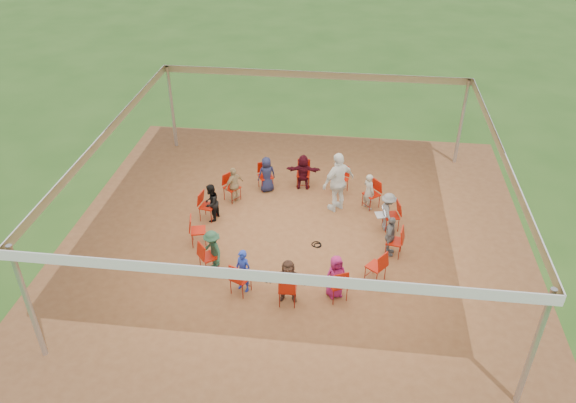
# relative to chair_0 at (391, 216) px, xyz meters

# --- Properties ---
(ground) EXTENTS (80.00, 80.00, 0.00)m
(ground) POSITION_rel_chair_0_xyz_m (-2.65, -0.69, -0.45)
(ground) COLOR #2E581B
(ground) RESTS_ON ground
(dirt_patch) EXTENTS (13.00, 13.00, 0.00)m
(dirt_patch) POSITION_rel_chair_0_xyz_m (-2.65, -0.69, -0.44)
(dirt_patch) COLOR brown
(dirt_patch) RESTS_ON ground
(tent) EXTENTS (10.33, 10.33, 3.00)m
(tent) POSITION_rel_chair_0_xyz_m (-2.65, -0.69, 1.92)
(tent) COLOR #B2B2B7
(tent) RESTS_ON ground
(chair_0) EXTENTS (0.53, 0.52, 0.90)m
(chair_0) POSITION_rel_chair_0_xyz_m (0.00, 0.00, 0.00)
(chair_0) COLOR #AE1505
(chair_0) RESTS_ON ground
(chair_1) EXTENTS (0.61, 0.60, 0.90)m
(chair_1) POSITION_rel_chair_0_xyz_m (-0.56, 1.08, 0.00)
(chair_1) COLOR #AE1505
(chair_1) RESTS_ON ground
(chair_2) EXTENTS (0.56, 0.57, 0.90)m
(chair_2) POSITION_rel_chair_0_xyz_m (-1.54, 1.81, 0.00)
(chair_2) COLOR #AE1505
(chair_2) RESTS_ON ground
(chair_3) EXTENTS (0.43, 0.45, 0.90)m
(chair_3) POSITION_rel_chair_0_xyz_m (-2.73, 2.04, 0.00)
(chair_3) COLOR #AE1505
(chair_3) RESTS_ON ground
(chair_4) EXTENTS (0.58, 0.58, 0.90)m
(chair_4) POSITION_rel_chair_0_xyz_m (-3.91, 1.73, 0.00)
(chair_4) COLOR #AE1505
(chair_4) RESTS_ON ground
(chair_5) EXTENTS (0.60, 0.60, 0.90)m
(chair_5) POSITION_rel_chair_0_xyz_m (-4.84, 0.95, 0.00)
(chair_5) COLOR #AE1505
(chair_5) RESTS_ON ground
(chair_6) EXTENTS (0.51, 0.50, 0.90)m
(chair_6) POSITION_rel_chair_0_xyz_m (-5.33, -0.17, 0.00)
(chair_6) COLOR #AE1505
(chair_6) RESTS_ON ground
(chair_7) EXTENTS (0.53, 0.52, 0.90)m
(chair_7) POSITION_rel_chair_0_xyz_m (-5.29, -1.38, 0.00)
(chair_7) COLOR #AE1505
(chair_7) RESTS_ON ground
(chair_8) EXTENTS (0.61, 0.60, 0.90)m
(chair_8) POSITION_rel_chair_0_xyz_m (-4.73, -2.46, 0.00)
(chair_8) COLOR #AE1505
(chair_8) RESTS_ON ground
(chair_9) EXTENTS (0.56, 0.57, 0.90)m
(chair_9) POSITION_rel_chair_0_xyz_m (-3.76, -3.19, 0.00)
(chair_9) COLOR #AE1505
(chair_9) RESTS_ON ground
(chair_10) EXTENTS (0.43, 0.45, 0.90)m
(chair_10) POSITION_rel_chair_0_xyz_m (-2.56, -3.43, 0.00)
(chair_10) COLOR #AE1505
(chair_10) RESTS_ON ground
(chair_11) EXTENTS (0.58, 0.58, 0.90)m
(chair_11) POSITION_rel_chair_0_xyz_m (-1.38, -3.12, 0.00)
(chair_11) COLOR #AE1505
(chair_11) RESTS_ON ground
(chair_12) EXTENTS (0.60, 0.60, 0.90)m
(chair_12) POSITION_rel_chair_0_xyz_m (-0.46, -2.33, 0.00)
(chair_12) COLOR #AE1505
(chair_12) RESTS_ON ground
(chair_13) EXTENTS (0.51, 0.50, 0.90)m
(chair_13) POSITION_rel_chair_0_xyz_m (0.04, -1.22, 0.00)
(chair_13) COLOR #AE1505
(chair_13) RESTS_ON ground
(person_seated_0) EXTENTS (0.56, 0.83, 1.18)m
(person_seated_0) POSITION_rel_chair_0_xyz_m (-0.12, -0.03, 0.15)
(person_seated_0) COLOR slate
(person_seated_0) RESTS_ON ground
(person_seated_1) EXTENTS (0.49, 0.51, 1.18)m
(person_seated_1) POSITION_rel_chair_0_xyz_m (-0.65, 1.00, 0.15)
(person_seated_1) COLOR #A09D8D
(person_seated_1) RESTS_ON ground
(person_seated_2) EXTENTS (1.11, 0.44, 1.18)m
(person_seated_2) POSITION_rel_chair_0_xyz_m (-2.73, 1.92, 0.15)
(person_seated_2) COLOR #420B16
(person_seated_2) RESTS_ON ground
(person_seated_3) EXTENTS (0.66, 0.55, 1.18)m
(person_seated_3) POSITION_rel_chair_0_xyz_m (-3.86, 1.63, 0.15)
(person_seated_3) COLOR #1B1F3C
(person_seated_3) RESTS_ON ground
(person_seated_4) EXTENTS (0.70, 0.77, 1.18)m
(person_seated_4) POSITION_rel_chair_0_xyz_m (-4.74, 0.87, 0.15)
(person_seated_4) COLOR tan
(person_seated_4) RESTS_ON ground
(person_seated_5) EXTENTS (0.43, 0.63, 1.18)m
(person_seated_5) POSITION_rel_chair_0_xyz_m (-5.21, -0.19, 0.15)
(person_seated_5) COLOR black
(person_seated_5) RESTS_ON ground
(person_seated_6) EXTENTS (0.78, 0.83, 1.18)m
(person_seated_6) POSITION_rel_chair_0_xyz_m (-4.64, -2.39, 0.15)
(person_seated_6) COLOR #244A33
(person_seated_6) RESTS_ON ground
(person_seated_7) EXTENTS (0.51, 0.43, 1.18)m
(person_seated_7) POSITION_rel_chair_0_xyz_m (-3.71, -3.08, 0.15)
(person_seated_7) COLOR #1F34A4
(person_seated_7) RESTS_ON ground
(person_seated_8) EXTENTS (1.11, 0.44, 1.18)m
(person_seated_8) POSITION_rel_chair_0_xyz_m (-2.57, -3.31, 0.15)
(person_seated_8) COLOR #4F3325
(person_seated_8) RESTS_ON ground
(person_seated_9) EXTENTS (0.66, 0.55, 1.18)m
(person_seated_9) POSITION_rel_chair_0_xyz_m (-1.44, -3.01, 0.15)
(person_seated_9) COLOR #991A59
(person_seated_9) RESTS_ON ground
(person_seated_10) EXTENTS (0.48, 0.75, 1.18)m
(person_seated_10) POSITION_rel_chair_0_xyz_m (-0.08, -1.19, 0.15)
(person_seated_10) COLOR slate
(person_seated_10) RESTS_ON ground
(standing_person) EXTENTS (1.22, 1.17, 1.91)m
(standing_person) POSITION_rel_chair_0_xyz_m (-1.58, 0.84, 0.51)
(standing_person) COLOR white
(standing_person) RESTS_ON ground
(cable_coil) EXTENTS (0.36, 0.36, 0.03)m
(cable_coil) POSITION_rel_chair_0_xyz_m (-2.04, -1.06, -0.43)
(cable_coil) COLOR black
(cable_coil) RESTS_ON ground
(laptop) EXTENTS (0.35, 0.40, 0.24)m
(laptop) POSITION_rel_chair_0_xyz_m (-0.27, -0.07, 0.12)
(laptop) COLOR #B7B7BC
(laptop) RESTS_ON ground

